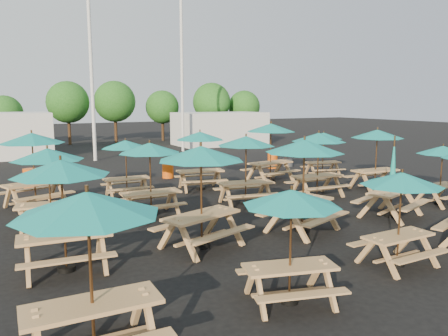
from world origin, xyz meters
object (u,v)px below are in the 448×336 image
picnic_unit_10 (246,146)px  picnic_unit_13 (392,184)px  picnic_unit_5 (201,160)px  picnic_unit_3 (32,143)px  picnic_unit_7 (126,148)px  waste_bin_3 (288,159)px  picnic_unit_9 (304,152)px  waste_bin_2 (273,160)px  waste_bin_1 (168,169)px  picnic_unit_2 (48,160)px  picnic_unit_8 (402,185)px  picnic_unit_14 (319,142)px  picnic_unit_6 (150,153)px  picnic_unit_4 (291,205)px  picnic_unit_17 (443,154)px  picnic_unit_0 (88,215)px  waste_bin_0 (30,179)px  picnic_unit_1 (61,175)px  picnic_unit_18 (377,138)px  picnic_unit_15 (271,131)px

picnic_unit_10 → picnic_unit_13: size_ratio=0.95×
picnic_unit_5 → picnic_unit_3: bearing=98.4°
picnic_unit_7 → waste_bin_3: picnic_unit_7 is taller
picnic_unit_9 → picnic_unit_10: picnic_unit_9 is taller
picnic_unit_7 → waste_bin_2: size_ratio=2.54×
picnic_unit_10 → waste_bin_1: (-0.44, 6.22, -1.61)m
picnic_unit_2 → picnic_unit_10: size_ratio=0.97×
picnic_unit_8 → waste_bin_2: 13.94m
picnic_unit_2 → picnic_unit_14: (9.28, 0.01, 0.08)m
waste_bin_2 → picnic_unit_5: bearing=-132.0°
picnic_unit_10 → picnic_unit_8: bearing=-80.7°
picnic_unit_13 → picnic_unit_5: bearing=159.7°
picnic_unit_6 → picnic_unit_13: picnic_unit_13 is taller
waste_bin_1 → waste_bin_3: size_ratio=1.00×
picnic_unit_4 → picnic_unit_14: picnic_unit_14 is taller
picnic_unit_7 → picnic_unit_10: 4.53m
picnic_unit_17 → picnic_unit_5: bearing=176.7°
picnic_unit_0 → picnic_unit_2: picnic_unit_0 is taller
picnic_unit_0 → picnic_unit_6: 7.52m
picnic_unit_5 → waste_bin_0: 10.26m
picnic_unit_4 → waste_bin_2: picnic_unit_4 is taller
picnic_unit_1 → picnic_unit_17: 12.25m
picnic_unit_4 → picnic_unit_14: size_ratio=0.87×
picnic_unit_5 → picnic_unit_13: bearing=-19.6°
picnic_unit_2 → picnic_unit_10: picnic_unit_10 is taller
picnic_unit_5 → waste_bin_3: 13.90m
picnic_unit_1 → picnic_unit_17: bearing=5.4°
picnic_unit_5 → picnic_unit_18: (9.10, 3.04, -0.06)m
picnic_unit_15 → waste_bin_3: bearing=35.5°
picnic_unit_13 → picnic_unit_17: bearing=-11.4°
picnic_unit_2 → waste_bin_1: bearing=58.1°
picnic_unit_15 → waste_bin_2: 4.28m
picnic_unit_0 → picnic_unit_2: 6.59m
picnic_unit_7 → picnic_unit_9: 7.22m
picnic_unit_2 → picnic_unit_4: size_ratio=1.10×
picnic_unit_4 → picnic_unit_8: (3.11, 0.32, 0.01)m
picnic_unit_15 → picnic_unit_4: bearing=-131.0°
picnic_unit_8 → waste_bin_2: bearing=65.6°
picnic_unit_2 → waste_bin_2: picnic_unit_2 is taller
picnic_unit_1 → picnic_unit_9: 6.11m
picnic_unit_4 → picnic_unit_13: 7.03m
picnic_unit_5 → picnic_unit_17: picnic_unit_5 is taller
picnic_unit_15 → picnic_unit_17: 6.90m
picnic_unit_2 → picnic_unit_17: size_ratio=1.12×
picnic_unit_9 → picnic_unit_15: bearing=43.6°
waste_bin_3 → picnic_unit_10: bearing=-135.4°
picnic_unit_9 → picnic_unit_7: bearing=95.6°
picnic_unit_10 → waste_bin_0: size_ratio=2.84×
picnic_unit_7 → waste_bin_2: (8.73, 3.21, -1.40)m
picnic_unit_2 → waste_bin_1: 8.73m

